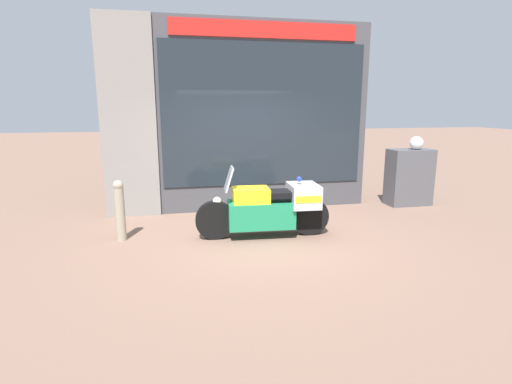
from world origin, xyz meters
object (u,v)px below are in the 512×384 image
at_px(white_helmet, 416,143).
at_px(street_bollard, 120,209).
at_px(paramedic_motorcycle, 270,207).
at_px(utility_cabinet, 409,177).

xyz_separation_m(white_helmet, street_bollard, (-6.10, -1.16, -0.87)).
relative_size(paramedic_motorcycle, utility_cabinet, 1.82).
bearing_deg(paramedic_motorcycle, street_bollard, -3.63).
bearing_deg(street_bollard, white_helmet, 10.74).
height_order(paramedic_motorcycle, white_helmet, white_helmet).
relative_size(paramedic_motorcycle, street_bollard, 2.25).
xyz_separation_m(utility_cabinet, white_helmet, (0.07, -0.06, 0.77)).
distance_m(paramedic_motorcycle, utility_cabinet, 3.89).
bearing_deg(paramedic_motorcycle, utility_cabinet, -152.85).
bearing_deg(white_helmet, street_bollard, -169.26).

